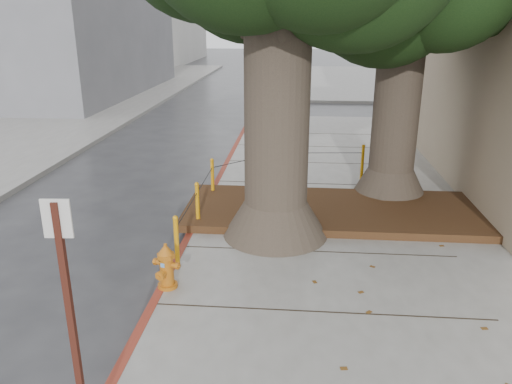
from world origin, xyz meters
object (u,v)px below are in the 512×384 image
signpost (70,313)px  car_dark (63,91)px  car_silver (422,98)px  fire_hydrant (166,266)px

signpost → car_dark: 24.39m
car_silver → car_dark: bearing=78.3°
fire_hydrant → car_dark: size_ratio=0.20×
signpost → fire_hydrant: bearing=85.2°
car_silver → car_dark: 18.36m
car_silver → car_dark: (-18.28, 1.72, -0.11)m
signpost → car_silver: 21.73m
fire_hydrant → signpost: (-0.05, -3.03, 1.10)m
car_silver → car_dark: car_silver is taller
fire_hydrant → car_dark: 21.70m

